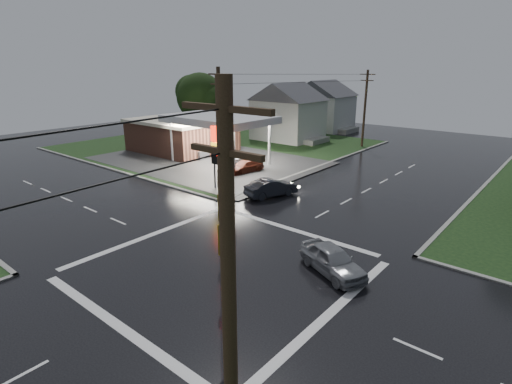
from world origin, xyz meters
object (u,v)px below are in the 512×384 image
Objects in this scene: pylon_sign at (220,148)px; car_north at (271,188)px; car_pump at (245,167)px; house_near at (288,111)px; tree_nw_behind at (201,97)px; utility_pole_n at (365,108)px; car_crossing at (333,260)px; utility_pole_nw at (220,131)px; house_far at (323,105)px; utility_pole_se at (230,329)px; gas_station at (187,133)px.

car_north is at bearing 18.25° from pylon_sign.
pylon_sign is at bearing -56.84° from car_pump.
tree_nw_behind reaches higher than house_near.
car_crossing is (14.63, -34.63, -4.69)m from utility_pole_n.
car_north is 1.04× the size of car_crossing.
utility_pole_nw is at bearing 53.93° from car_north.
house_far is at bearing -46.67° from car_north.
utility_pole_n is at bearing 18.21° from tree_nw_behind.
car_crossing is at bearing -58.75° from house_far.
utility_pole_n is 0.95× the size of house_near.
utility_pole_nw is at bearing -52.88° from car_pump.
house_far is at bearing 118.68° from utility_pole_se.
utility_pole_se is 2.44× the size of car_pump.
house_near is at bearing -38.57° from car_north.
car_pump is (-18.13, 13.32, -0.13)m from car_crossing.
car_pump is at bearing 112.00° from pylon_sign.
utility_pole_nw reaches higher than house_far.
pylon_sign is at bearing -92.08° from utility_pole_n.
pylon_sign is 1.26× the size of car_north.
utility_pole_se is 26.90m from car_north.
car_pump is at bearing -74.05° from house_far.
house_far reaches higher than car_crossing.
utility_pole_nw is at bearing -45.00° from pylon_sign.
tree_nw_behind is (-43.34, 39.49, 0.46)m from utility_pole_se.
utility_pole_se reaches higher than gas_station.
car_crossing is at bearing -34.33° from tree_nw_behind.
utility_pole_se is 1.00× the size of house_far.
car_crossing is (-4.37, 12.87, -4.94)m from utility_pole_se.
gas_station is at bearing -106.17° from house_near.
car_pump is (12.68, -3.01, -1.89)m from gas_station.
pylon_sign is 27.56m from house_near.
house_near is (4.73, 16.30, 1.86)m from gas_station.
utility_pole_nw reaches higher than gas_station.
utility_pole_n is at bearing -62.78° from car_north.
car_pump is (-2.50, 6.19, -3.36)m from pylon_sign.
house_near is at bearing 73.83° from gas_station.
tree_nw_behind reaches higher than car_pump.
house_near is 1.00× the size of house_far.
pylon_sign is at bearing -31.22° from gas_station.
utility_pole_n is at bearing 48.53° from gas_station.
house_far is at bearing 106.98° from pylon_sign.
gas_station is at bearing 148.78° from pylon_sign.
tree_nw_behind is (-11.89, -18.01, 1.77)m from house_far.
gas_station is 2.37× the size of house_near.
car_pump is (7.95, -19.31, -3.75)m from house_near.
house_far is at bearing 94.76° from house_near.
pylon_sign is at bearing 37.45° from car_north.
utility_pole_n is (1.00, 27.50, 1.46)m from pylon_sign.
utility_pole_se is at bearing -136.52° from car_crossing.
car_north reaches higher than car_crossing.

